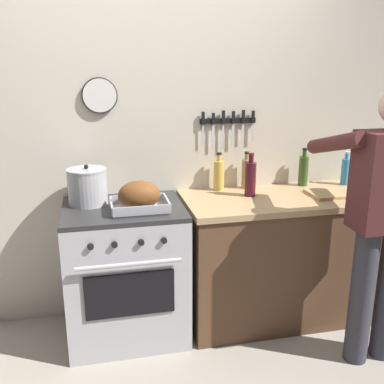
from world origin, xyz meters
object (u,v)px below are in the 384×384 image
(bottle_wine_red, at_px, (250,178))
(bottle_cooking_oil, at_px, (219,175))
(roasting_pan, at_px, (139,197))
(cutting_board, at_px, (335,193))
(bottle_vinegar, at_px, (246,173))
(bottle_olive_oil, at_px, (303,170))
(bottle_dish_soap, at_px, (345,171))
(stove, at_px, (126,271))
(stock_pot, at_px, (88,186))
(person_cook, at_px, (383,212))

(bottle_wine_red, distance_m, bottle_cooking_oil, 0.25)
(roasting_pan, relative_size, cutting_board, 0.98)
(bottle_vinegar, bearing_deg, bottle_olive_oil, -2.53)
(bottle_wine_red, height_order, bottle_olive_oil, bottle_wine_red)
(cutting_board, bearing_deg, bottle_dish_soap, 47.84)
(stove, distance_m, bottle_dish_soap, 1.76)
(roasting_pan, distance_m, bottle_wine_red, 0.79)
(stock_pot, bearing_deg, cutting_board, -5.35)
(stove, distance_m, bottle_wine_red, 1.04)
(person_cook, distance_m, bottle_cooking_oil, 1.11)
(roasting_pan, bearing_deg, stove, 134.39)
(person_cook, height_order, bottle_dish_soap, person_cook)
(cutting_board, distance_m, bottle_olive_oil, 0.32)
(bottle_vinegar, bearing_deg, person_cook, -57.05)
(roasting_pan, height_order, bottle_olive_oil, bottle_olive_oil)
(stove, distance_m, person_cook, 1.63)
(bottle_cooking_oil, distance_m, bottle_olive_oil, 0.64)
(person_cook, xyz_separation_m, bottle_cooking_oil, (-0.75, 0.82, 0.06))
(roasting_pan, distance_m, bottle_cooking_oil, 0.69)
(cutting_board, height_order, bottle_wine_red, bottle_wine_red)
(cutting_board, bearing_deg, roasting_pan, -177.81)
(roasting_pan, height_order, bottle_vinegar, bottle_vinegar)
(bottle_wine_red, distance_m, bottle_vinegar, 0.20)
(cutting_board, bearing_deg, stock_pot, 174.65)
(stock_pot, distance_m, bottle_vinegar, 1.12)
(cutting_board, xyz_separation_m, bottle_dish_soap, (0.21, 0.23, 0.09))
(person_cook, xyz_separation_m, cutting_board, (0.01, 0.54, -0.04))
(bottle_wine_red, height_order, bottle_vinegar, bottle_wine_red)
(person_cook, xyz_separation_m, bottle_vinegar, (-0.54, 0.83, 0.06))
(stove, xyz_separation_m, roasting_pan, (0.09, -0.10, 0.54))
(bottle_wine_red, bearing_deg, bottle_vinegar, 79.30)
(bottle_vinegar, bearing_deg, cutting_board, -28.40)
(stove, height_order, person_cook, person_cook)
(bottle_wine_red, relative_size, bottle_vinegar, 1.11)
(person_cook, bearing_deg, bottle_olive_oil, 18.68)
(roasting_pan, xyz_separation_m, bottle_vinegar, (0.81, 0.35, 0.03))
(bottle_dish_soap, height_order, bottle_cooking_oil, bottle_cooking_oil)
(stove, xyz_separation_m, bottle_wine_red, (0.87, 0.06, 0.57))
(person_cook, xyz_separation_m, bottle_wine_red, (-0.58, 0.64, 0.07))
(roasting_pan, distance_m, bottle_dish_soap, 1.59)
(stock_pot, xyz_separation_m, bottle_cooking_oil, (0.91, 0.13, -0.00))
(stove, bearing_deg, person_cook, -21.96)
(stove, height_order, bottle_dish_soap, bottle_dish_soap)
(stove, distance_m, roasting_pan, 0.55)
(person_cook, relative_size, roasting_pan, 4.72)
(bottle_olive_oil, bearing_deg, bottle_wine_red, -159.96)
(stove, distance_m, cutting_board, 1.52)
(stock_pot, distance_m, bottle_dish_soap, 1.87)
(cutting_board, distance_m, bottle_dish_soap, 0.33)
(person_cook, distance_m, bottle_wine_red, 0.86)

